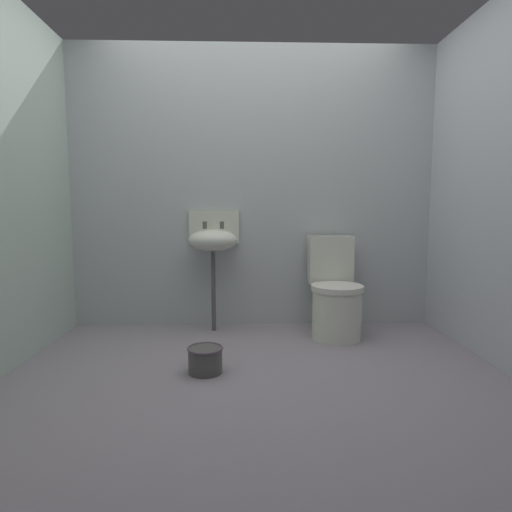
% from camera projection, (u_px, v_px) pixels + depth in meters
% --- Properties ---
extents(ground_plane, '(3.46, 2.80, 0.08)m').
position_uv_depth(ground_plane, '(258.00, 384.00, 2.55)').
color(ground_plane, gray).
extents(wall_back, '(3.46, 0.10, 2.36)m').
position_uv_depth(wall_back, '(252.00, 188.00, 3.66)').
color(wall_back, '#B2BABA').
rests_on(wall_back, ground).
extents(toilet_near_wall, '(0.40, 0.59, 0.78)m').
position_uv_depth(toilet_near_wall, '(335.00, 295.00, 3.38)').
color(toilet_near_wall, silver).
rests_on(toilet_near_wall, ground).
extents(sink, '(0.42, 0.35, 0.99)m').
position_uv_depth(sink, '(213.00, 239.00, 3.48)').
color(sink, '#51504D').
rests_on(sink, ground).
extents(bucket, '(0.22, 0.22, 0.16)m').
position_uv_depth(bucket, '(205.00, 359.00, 2.62)').
color(bucket, '#51504D').
rests_on(bucket, ground).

